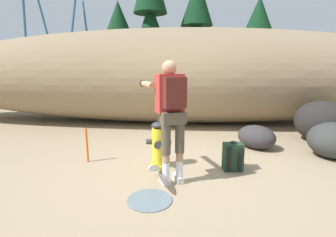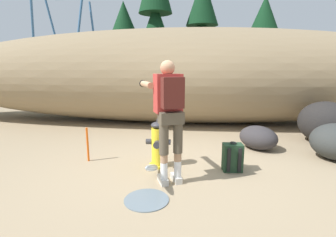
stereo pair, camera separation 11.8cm
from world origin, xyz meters
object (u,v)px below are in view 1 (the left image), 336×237
fire_hydrant (159,145)px  spare_backpack (233,157)px  utility_worker (170,106)px  survey_stake (87,145)px  boulder_large (322,122)px  boulder_mid (334,140)px  boulder_small (256,137)px

fire_hydrant → spare_backpack: 1.20m
fire_hydrant → utility_worker: (0.22, -0.53, 0.72)m
survey_stake → fire_hydrant: bearing=-5.2°
fire_hydrant → spare_backpack: size_ratio=1.70×
fire_hydrant → survey_stake: bearing=174.8°
boulder_large → boulder_mid: bearing=-105.9°
utility_worker → boulder_small: 2.47m
fire_hydrant → boulder_large: 3.78m
fire_hydrant → boulder_large: bearing=25.6°
boulder_mid → utility_worker: bearing=-158.3°
survey_stake → boulder_large: bearing=18.0°
survey_stake → spare_backpack: bearing=-4.3°
utility_worker → boulder_large: 3.90m
spare_backpack → survey_stake: (-2.44, 0.18, 0.08)m
boulder_large → boulder_small: 1.64m
boulder_large → boulder_small: boulder_large is taller
boulder_large → boulder_mid: size_ratio=1.28×
boulder_small → spare_backpack: bearing=-120.6°
spare_backpack → boulder_small: bearing=-35.2°
spare_backpack → boulder_small: 1.35m
spare_backpack → boulder_mid: bearing=-74.7°
spare_backpack → boulder_small: size_ratio=0.60×
utility_worker → boulder_large: size_ratio=1.49×
fire_hydrant → spare_backpack: (1.19, -0.07, -0.15)m
boulder_large → survey_stake: bearing=-162.0°
boulder_small → survey_stake: size_ratio=1.31×
fire_hydrant → survey_stake: size_ratio=1.33×
spare_backpack → survey_stake: survey_stake is taller
boulder_mid → boulder_small: (-1.24, 0.47, -0.09)m
fire_hydrant → boulder_small: fire_hydrant is taller
boulder_small → survey_stake: (-3.13, -0.98, 0.06)m
boulder_large → boulder_mid: boulder_large is taller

